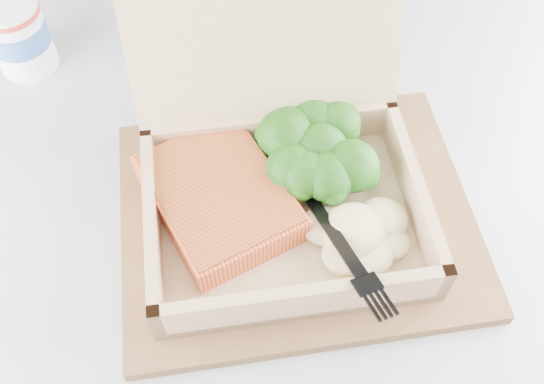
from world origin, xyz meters
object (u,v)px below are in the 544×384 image
object	(u,v)px
takeout_container	(278,151)
paper_cup	(18,34)
serving_tray	(296,217)
cafe_table	(253,343)

from	to	relation	value
takeout_container	paper_cup	world-z (taller)	takeout_container
serving_tray	takeout_container	world-z (taller)	takeout_container
serving_tray	takeout_container	size ratio (longest dim) A/B	1.12
takeout_container	paper_cup	size ratio (longest dim) A/B	3.51
cafe_table	serving_tray	world-z (taller)	serving_tray
cafe_table	serving_tray	size ratio (longest dim) A/B	3.07
cafe_table	serving_tray	bearing A→B (deg)	31.47
serving_tray	takeout_container	distance (m)	0.07
takeout_container	paper_cup	bearing A→B (deg)	138.89
takeout_container	serving_tray	bearing A→B (deg)	-68.30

